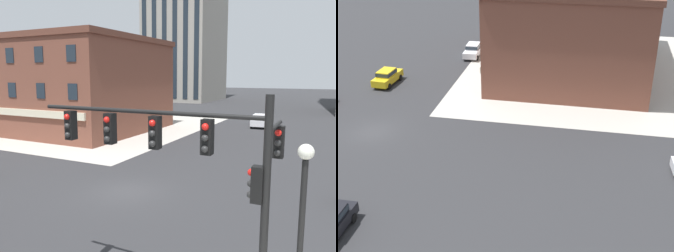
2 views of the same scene
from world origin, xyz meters
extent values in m
plane|color=#2D2D30|center=(0.00, 0.00, 0.00)|extent=(320.00, 320.00, 0.00)
cube|color=#B7B2A8|center=(-20.00, 20.00, 0.00)|extent=(32.00, 32.00, 0.02)
cylinder|color=black|center=(9.18, -7.75, 3.13)|extent=(0.20, 0.20, 6.26)
cylinder|color=black|center=(5.74, -7.75, 5.70)|extent=(6.87, 0.12, 0.12)
cylinder|color=black|center=(9.18, -6.85, 5.40)|extent=(0.11, 1.80, 0.11)
cube|color=black|center=(7.68, -7.75, 5.15)|extent=(0.28, 0.28, 0.90)
sphere|color=red|center=(7.68, -7.91, 5.43)|extent=(0.18, 0.18, 0.18)
sphere|color=#282828|center=(7.68, -7.91, 5.15)|extent=(0.18, 0.18, 0.18)
sphere|color=#282828|center=(7.68, -7.91, 4.87)|extent=(0.18, 0.18, 0.18)
cube|color=black|center=(6.19, -7.75, 5.15)|extent=(0.28, 0.28, 0.90)
sphere|color=red|center=(6.19, -7.91, 5.43)|extent=(0.18, 0.18, 0.18)
sphere|color=#282828|center=(6.19, -7.91, 5.15)|extent=(0.18, 0.18, 0.18)
sphere|color=#282828|center=(6.19, -7.91, 4.87)|extent=(0.18, 0.18, 0.18)
cube|color=black|center=(4.70, -7.75, 5.15)|extent=(0.28, 0.28, 0.90)
sphere|color=red|center=(4.70, -7.91, 5.43)|extent=(0.18, 0.18, 0.18)
sphere|color=#282828|center=(4.70, -7.91, 5.15)|extent=(0.18, 0.18, 0.18)
sphere|color=#282828|center=(4.70, -7.91, 4.87)|extent=(0.18, 0.18, 0.18)
cube|color=black|center=(3.21, -7.75, 5.15)|extent=(0.28, 0.28, 0.90)
sphere|color=red|center=(3.21, -7.91, 5.43)|extent=(0.18, 0.18, 0.18)
sphere|color=#282828|center=(3.21, -7.91, 5.15)|extent=(0.18, 0.18, 0.18)
sphere|color=#282828|center=(3.21, -7.91, 4.87)|extent=(0.18, 0.18, 0.18)
cube|color=black|center=(8.98, -7.75, 4.10)|extent=(0.28, 0.28, 0.90)
sphere|color=red|center=(8.82, -7.75, 4.38)|extent=(0.18, 0.18, 0.18)
sphere|color=#282828|center=(8.82, -7.75, 4.10)|extent=(0.18, 0.18, 0.18)
sphere|color=#282828|center=(8.82, -7.75, 3.82)|extent=(0.18, 0.18, 0.18)
cube|color=black|center=(9.18, -6.05, 4.85)|extent=(0.28, 0.28, 0.90)
sphere|color=red|center=(9.18, -6.21, 5.13)|extent=(0.18, 0.18, 0.18)
sphere|color=#282828|center=(9.18, -6.21, 4.85)|extent=(0.18, 0.18, 0.18)
sphere|color=#282828|center=(9.18, -6.21, 4.57)|extent=(0.18, 0.18, 0.18)
sphere|color=white|center=(10.00, -7.69, 4.99)|extent=(0.36, 0.36, 0.36)
cube|color=silver|center=(1.94, 28.08, 0.70)|extent=(2.05, 4.51, 0.76)
cube|color=silver|center=(1.95, 27.93, 1.38)|extent=(1.64, 2.21, 0.60)
cube|color=#232D38|center=(1.95, 27.93, 1.38)|extent=(1.68, 2.30, 0.40)
cylinder|color=black|center=(1.01, 29.38, 0.32)|extent=(0.26, 0.65, 0.64)
cylinder|color=black|center=(2.68, 29.50, 0.32)|extent=(0.26, 0.65, 0.64)
cylinder|color=black|center=(1.20, 26.66, 0.32)|extent=(0.26, 0.65, 0.64)
cylinder|color=black|center=(2.86, 26.77, 0.32)|extent=(0.26, 0.65, 0.64)
cube|color=brown|center=(-21.07, 16.46, 5.17)|extent=(24.14, 16.92, 10.34)
cube|color=brown|center=(-21.07, 16.46, 10.64)|extent=(24.63, 17.26, 0.60)
cube|color=beige|center=(-21.07, 7.88, 2.93)|extent=(22.94, 0.24, 0.70)
cube|color=#1E2833|center=(-19.06, 7.96, 5.17)|extent=(1.10, 0.08, 1.50)
cube|color=#1E2833|center=(-15.04, 7.96, 5.17)|extent=(1.10, 0.08, 1.50)
cube|color=#1E2833|center=(-11.01, 7.96, 5.17)|extent=(1.10, 0.08, 1.50)
cube|color=#1E2833|center=(-19.06, 7.96, 8.62)|extent=(1.10, 0.08, 1.50)
cube|color=#1E2833|center=(-15.04, 7.96, 8.62)|extent=(1.10, 0.08, 1.50)
cube|color=#1E2833|center=(-11.01, 7.96, 8.62)|extent=(1.10, 0.08, 1.50)
cube|color=#9E998E|center=(-25.78, 67.62, 25.01)|extent=(16.63, 19.58, 50.01)
camera|label=1|loc=(10.50, -15.60, 6.69)|focal=35.83mm
camera|label=2|loc=(35.35, 19.25, 20.31)|focal=51.05mm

